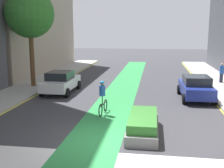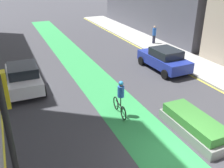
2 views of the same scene
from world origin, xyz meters
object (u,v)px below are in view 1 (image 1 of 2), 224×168
object	(u,v)px
car_white_left_far	(61,82)
median_planter	(143,125)
street_tree_near	(30,14)
pedestrian_sidewalk_right_b	(222,73)
cyclist_in_lane	(103,97)
car_blue_right_far	(196,87)

from	to	relation	value
car_white_left_far	median_planter	world-z (taller)	car_white_left_far
street_tree_near	median_planter	world-z (taller)	street_tree_near
pedestrian_sidewalk_right_b	cyclist_in_lane	bearing A→B (deg)	-129.35
cyclist_in_lane	street_tree_near	bearing A→B (deg)	136.70
cyclist_in_lane	car_blue_right_far	bearing A→B (deg)	38.22
car_white_left_far	cyclist_in_lane	size ratio (longest dim) A/B	2.27
pedestrian_sidewalk_right_b	street_tree_near	world-z (taller)	street_tree_near
cyclist_in_lane	pedestrian_sidewalk_right_b	world-z (taller)	cyclist_in_lane
car_blue_right_far	car_white_left_far	xyz separation A→B (m)	(-9.43, 0.64, 0.00)
cyclist_in_lane	street_tree_near	size ratio (longest dim) A/B	0.25
cyclist_in_lane	median_planter	distance (m)	3.57
car_white_left_far	cyclist_in_lane	xyz separation A→B (m)	(3.99, -4.93, 0.17)
car_white_left_far	cyclist_in_lane	bearing A→B (deg)	-51.02
car_blue_right_far	cyclist_in_lane	bearing A→B (deg)	-141.78
street_tree_near	car_white_left_far	bearing A→B (deg)	-27.50
pedestrian_sidewalk_right_b	car_blue_right_far	bearing A→B (deg)	-116.13
pedestrian_sidewalk_right_b	street_tree_near	xyz separation A→B (m)	(-15.08, -3.78, 4.72)
pedestrian_sidewalk_right_b	street_tree_near	bearing A→B (deg)	-165.94
median_planter	street_tree_near	bearing A→B (deg)	134.98
median_planter	car_blue_right_far	bearing A→B (deg)	65.62
pedestrian_sidewalk_right_b	median_planter	bearing A→B (deg)	-115.19
car_blue_right_far	cyclist_in_lane	xyz separation A→B (m)	(-5.45, -4.29, 0.17)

